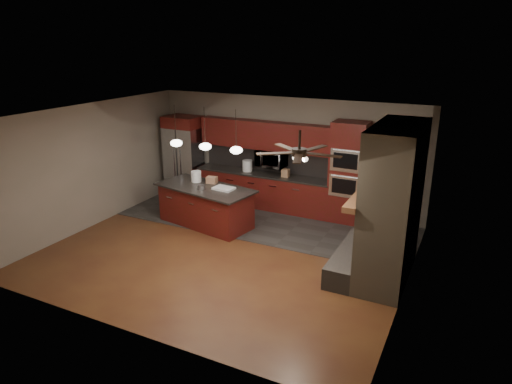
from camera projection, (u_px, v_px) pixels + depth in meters
The scene contains 22 objects.
ground at pixel (228, 251), 9.35m from camera, with size 7.00×7.00×0.00m, color brown.
ceiling at pixel (225, 115), 8.45m from camera, with size 7.00×6.00×0.02m, color white.
back_wall at pixel (286, 153), 11.45m from camera, with size 7.00×0.02×2.80m, color gray.
right_wall at pixel (412, 216), 7.44m from camera, with size 0.02×6.00×2.80m, color gray.
left_wall at pixel (93, 165), 10.37m from camera, with size 0.02×6.00×2.80m, color gray.
slate_tile_patch at pixel (265, 221), 10.88m from camera, with size 7.00×2.40×0.01m, color #302E2B.
fireplace_column at pixel (388, 209), 8.00m from camera, with size 1.30×2.10×2.80m.
back_cabinetry at pixel (264, 173), 11.60m from camera, with size 3.59×0.64×2.20m.
oven_tower at pixel (348, 173), 10.54m from camera, with size 0.80×0.63×2.38m.
microwave at pixel (271, 158), 11.39m from camera, with size 0.73×0.41×0.50m, color silver.
refrigerator at pixel (185, 156), 12.40m from camera, with size 0.95×0.75×2.19m.
kitchen_island at pixel (206, 206), 10.57m from camera, with size 2.47×1.46×0.92m.
white_bucket at pixel (196, 176), 10.77m from camera, with size 0.24×0.24×0.26m, color white.
paint_can at pixel (201, 187), 10.23m from camera, with size 0.16×0.16×0.10m, color #A6A6AB.
paint_tray at pixel (224, 188), 10.25m from camera, with size 0.46×0.32×0.05m, color silver.
cardboard_box at pixel (212, 180), 10.68m from camera, with size 0.24×0.17×0.15m, color #9D6F51.
counter_bucket at pixel (247, 166), 11.70m from camera, with size 0.25×0.25×0.28m, color white.
counter_box at pixel (285, 173), 11.22m from camera, with size 0.18×0.14×0.20m, color #A17753.
pendant_left at pixel (176, 143), 10.01m from camera, with size 0.26×0.26×0.92m.
pendant_center at pixel (205, 146), 9.69m from camera, with size 0.26×0.26×0.92m.
pendant_right at pixel (236, 150), 9.38m from camera, with size 0.26×0.26×0.92m.
ceiling_fan at pixel (299, 152), 7.13m from camera, with size 1.27×1.33×0.41m.
Camera 1 is at (4.27, -7.34, 4.14)m, focal length 32.00 mm.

